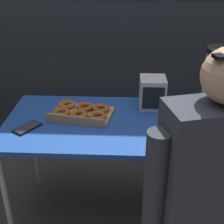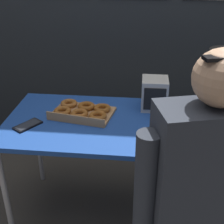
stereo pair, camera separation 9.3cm
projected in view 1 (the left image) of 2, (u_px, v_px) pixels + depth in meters
name	position (u px, v px, depth m)	size (l,w,h in m)	color
ground_plane	(124.00, 212.00, 2.12)	(12.00, 12.00, 0.00)	#4C473F
folding_table	(125.00, 129.00, 1.81)	(1.40, 0.67, 0.70)	#1E479E
donut_box	(82.00, 112.00, 1.85)	(0.39, 0.30, 0.05)	tan
coffee_urn	(218.00, 84.00, 1.74)	(0.18, 0.20, 0.44)	#939399
cell_phone	(27.00, 128.00, 1.72)	(0.15, 0.17, 0.01)	black
space_heater	(152.00, 93.00, 1.92)	(0.16, 0.17, 0.19)	silver
person_seated	(206.00, 205.00, 1.32)	(0.55, 0.31, 1.30)	#33332D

